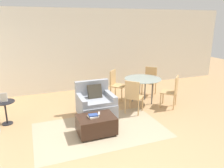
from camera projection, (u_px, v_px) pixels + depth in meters
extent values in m
plane|color=tan|center=(119.00, 150.00, 4.14)|extent=(20.00, 20.00, 0.00)
cube|color=white|center=(74.00, 51.00, 7.34)|extent=(12.00, 0.06, 2.75)
cube|color=tan|center=(100.00, 130.00, 4.89)|extent=(2.86, 1.74, 0.00)
cube|color=beige|center=(111.00, 145.00, 4.30)|extent=(2.81, 0.06, 0.00)
cube|color=beige|center=(107.00, 139.00, 4.49)|extent=(2.81, 0.06, 0.00)
cube|color=beige|center=(103.00, 134.00, 4.69)|extent=(2.81, 0.06, 0.00)
cube|color=beige|center=(100.00, 130.00, 4.89)|extent=(2.81, 0.06, 0.00)
cube|color=beige|center=(97.00, 126.00, 5.08)|extent=(2.81, 0.06, 0.00)
cube|color=beige|center=(95.00, 122.00, 5.28)|extent=(2.81, 0.06, 0.00)
cube|color=beige|center=(92.00, 118.00, 5.47)|extent=(2.81, 0.06, 0.00)
cube|color=#999EA8|center=(96.00, 108.00, 5.51)|extent=(0.88, 0.84, 0.33)
cube|color=#999EA8|center=(96.00, 101.00, 5.42)|extent=(0.64, 0.72, 0.10)
cube|color=#999EA8|center=(92.00, 89.00, 5.72)|extent=(0.88, 0.12, 0.48)
cube|color=#999EA8|center=(81.00, 100.00, 5.31)|extent=(0.12, 0.77, 0.20)
cube|color=#999EA8|center=(110.00, 97.00, 5.57)|extent=(0.12, 0.77, 0.20)
cylinder|color=brown|center=(86.00, 123.00, 5.14)|extent=(0.05, 0.05, 0.06)
cylinder|color=brown|center=(114.00, 119.00, 5.39)|extent=(0.05, 0.05, 0.06)
cylinder|color=brown|center=(80.00, 112.00, 5.74)|extent=(0.05, 0.05, 0.06)
cylinder|color=brown|center=(105.00, 109.00, 5.99)|extent=(0.05, 0.05, 0.06)
cube|color=#383328|center=(95.00, 91.00, 5.49)|extent=(0.35, 0.21, 0.36)
cube|color=#382319|center=(96.00, 124.00, 4.67)|extent=(0.80, 0.57, 0.36)
cylinder|color=black|center=(83.00, 141.00, 4.40)|extent=(0.04, 0.04, 0.04)
cylinder|color=black|center=(115.00, 135.00, 4.64)|extent=(0.04, 0.04, 0.04)
cylinder|color=black|center=(78.00, 131.00, 4.82)|extent=(0.04, 0.04, 0.04)
cylinder|color=black|center=(108.00, 125.00, 5.06)|extent=(0.04, 0.04, 0.04)
cube|color=beige|center=(93.00, 116.00, 4.60)|extent=(0.22, 0.21, 0.03)
cube|color=#2D478C|center=(93.00, 115.00, 4.59)|extent=(0.20, 0.15, 0.03)
cube|color=#B7B7BC|center=(99.00, 113.00, 4.78)|extent=(0.09, 0.17, 0.01)
cylinder|color=black|center=(4.00, 102.00, 5.03)|extent=(0.45, 0.45, 0.02)
cylinder|color=black|center=(6.00, 113.00, 5.11)|extent=(0.04, 0.04, 0.53)
cylinder|color=black|center=(8.00, 123.00, 5.18)|extent=(0.25, 0.25, 0.02)
cube|color=silver|center=(4.00, 97.00, 5.00)|extent=(0.16, 0.05, 0.21)
cube|color=#B2A893|center=(4.00, 98.00, 4.99)|extent=(0.13, 0.04, 0.18)
cube|color=silver|center=(4.00, 99.00, 5.04)|extent=(0.02, 0.04, 0.10)
cylinder|color=#8C9E99|center=(143.00, 79.00, 6.31)|extent=(1.06, 1.06, 0.01)
cylinder|color=#59595B|center=(139.00, 94.00, 6.16)|extent=(0.04, 0.04, 0.73)
cylinder|color=#59595B|center=(152.00, 92.00, 6.30)|extent=(0.04, 0.04, 0.73)
cylinder|color=#59595B|center=(133.00, 90.00, 6.53)|extent=(0.04, 0.04, 0.73)
cylinder|color=#59595B|center=(145.00, 88.00, 6.67)|extent=(0.04, 0.04, 0.73)
cube|color=tan|center=(134.00, 97.00, 5.73)|extent=(0.59, 0.59, 0.03)
cube|color=tan|center=(132.00, 90.00, 5.49)|extent=(0.29, 0.29, 0.45)
cylinder|color=tan|center=(142.00, 103.00, 5.88)|extent=(0.03, 0.03, 0.42)
cylinder|color=tan|center=(130.00, 101.00, 6.02)|extent=(0.03, 0.03, 0.42)
cylinder|color=tan|center=(138.00, 108.00, 5.56)|extent=(0.03, 0.03, 0.42)
cylinder|color=tan|center=(125.00, 106.00, 5.70)|extent=(0.03, 0.03, 0.42)
cube|color=tan|center=(169.00, 92.00, 6.10)|extent=(0.59, 0.59, 0.03)
cube|color=tan|center=(176.00, 85.00, 5.95)|extent=(0.29, 0.29, 0.45)
cylinder|color=tan|center=(163.00, 97.00, 6.39)|extent=(0.03, 0.03, 0.42)
cylinder|color=tan|center=(160.00, 101.00, 6.07)|extent=(0.03, 0.03, 0.42)
cylinder|color=tan|center=(176.00, 98.00, 6.25)|extent=(0.03, 0.03, 0.42)
cylinder|color=tan|center=(174.00, 103.00, 5.93)|extent=(0.03, 0.03, 0.42)
cube|color=tan|center=(118.00, 86.00, 6.69)|extent=(0.59, 0.59, 0.03)
cube|color=tan|center=(113.00, 77.00, 6.70)|extent=(0.29, 0.29, 0.45)
cylinder|color=tan|center=(122.00, 95.00, 6.53)|extent=(0.03, 0.03, 0.42)
cylinder|color=tan|center=(126.00, 92.00, 6.84)|extent=(0.03, 0.03, 0.42)
cylinder|color=tan|center=(111.00, 94.00, 6.67)|extent=(0.03, 0.03, 0.42)
cylinder|color=tan|center=(115.00, 90.00, 6.98)|extent=(0.03, 0.03, 0.42)
cube|color=tan|center=(149.00, 82.00, 7.06)|extent=(0.59, 0.59, 0.03)
cube|color=tan|center=(151.00, 74.00, 7.16)|extent=(0.29, 0.29, 0.45)
cylinder|color=tan|center=(142.00, 90.00, 7.04)|extent=(0.03, 0.03, 0.42)
cylinder|color=tan|center=(153.00, 91.00, 6.90)|extent=(0.03, 0.03, 0.42)
cylinder|color=tan|center=(145.00, 87.00, 7.35)|extent=(0.03, 0.03, 0.42)
cylinder|color=tan|center=(156.00, 88.00, 7.21)|extent=(0.03, 0.03, 0.42)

